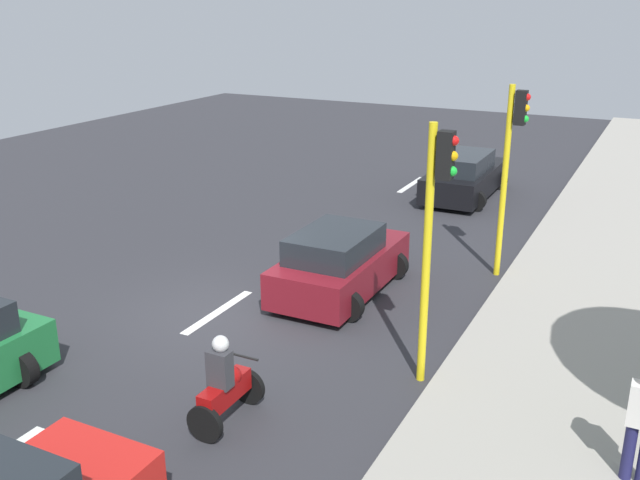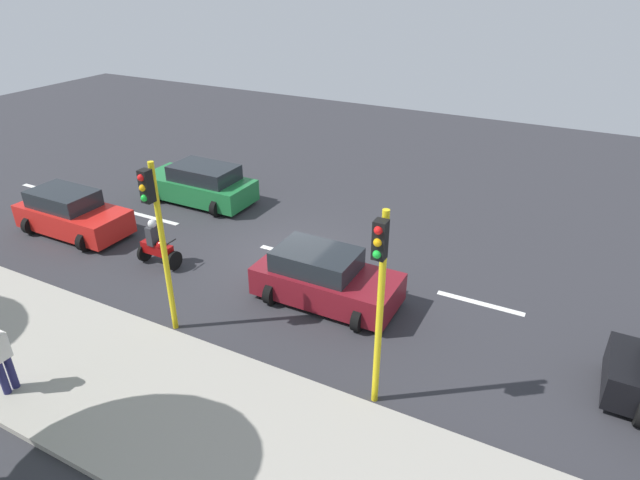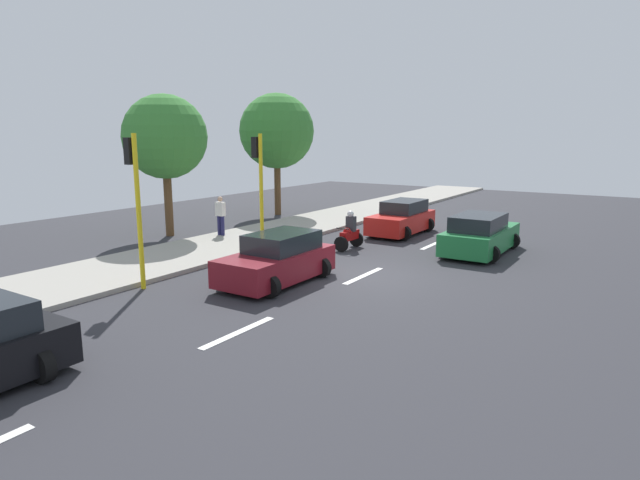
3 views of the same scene
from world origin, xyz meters
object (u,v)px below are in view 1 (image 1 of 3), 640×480
Objects in this scene: car_maroon at (340,263)px; motorcycle at (225,386)px; car_black at (464,176)px; traffic_light_midblock at (511,155)px; traffic_light_corner at (434,220)px.

car_maroon is 2.59× the size of motorcycle.
motorcycle is at bearing -83.52° from car_maroon.
motorcycle is at bearing -88.53° from car_black.
traffic_light_midblock is at bearing 42.03° from car_maroon.
traffic_light_corner is at bearing 47.83° from motorcycle.
traffic_light_corner is at bearing -43.44° from car_maroon.
car_maroon is 0.89× the size of car_black.
traffic_light_midblock reaches higher than car_black.
car_maroon is 9.13m from car_black.
traffic_light_corner is (3.00, -2.84, 2.22)m from car_maroon.
car_black is 14.60m from motorcycle.
car_black is 2.90× the size of motorcycle.
traffic_light_midblock is at bearing 90.00° from traffic_light_corner.
traffic_light_corner and traffic_light_midblock have the same top height.
car_black is 0.98× the size of traffic_light_midblock.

